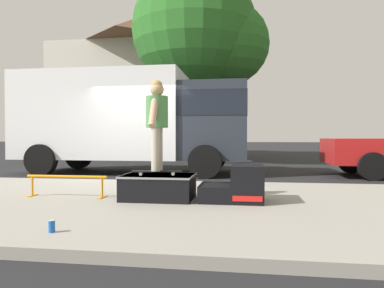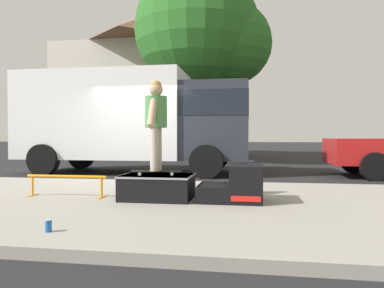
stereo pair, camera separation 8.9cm
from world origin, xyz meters
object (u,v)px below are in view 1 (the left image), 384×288
(grind_rail, at_px, (67,181))
(box_truck, at_px, (134,118))
(skate_box, at_px, (159,186))
(street_tree_main, at_px, (201,33))
(kicker_ramp, at_px, (237,186))
(soda_can, at_px, (52,226))
(skater_kid, at_px, (157,117))
(skateboard, at_px, (157,171))

(grind_rail, height_order, box_truck, box_truck)
(skate_box, xyz_separation_m, grind_rail, (-1.55, -0.01, 0.06))
(grind_rail, relative_size, street_tree_main, 0.17)
(kicker_ramp, xyz_separation_m, soda_can, (-1.86, -2.10, -0.17))
(skate_box, distance_m, grind_rail, 1.55)
(kicker_ramp, distance_m, skater_kid, 1.64)
(skate_box, height_order, skater_kid, skater_kid)
(skate_box, height_order, kicker_ramp, kicker_ramp)
(grind_rail, distance_m, street_tree_main, 10.29)
(skate_box, relative_size, soda_can, 8.84)
(skateboard, bearing_deg, skater_kid, -33.69)
(skate_box, bearing_deg, soda_can, -106.54)
(kicker_ramp, distance_m, skateboard, 1.27)
(kicker_ramp, bearing_deg, grind_rail, -179.76)
(box_truck, distance_m, street_tree_main, 5.53)
(box_truck, relative_size, street_tree_main, 0.87)
(skateboard, relative_size, skater_kid, 0.57)
(skate_box, bearing_deg, grind_rail, -179.56)
(grind_rail, bearing_deg, soda_can, -66.11)
(grind_rail, bearing_deg, skateboard, -1.56)
(grind_rail, xyz_separation_m, box_truck, (-0.46, 5.10, 1.32))
(skate_box, xyz_separation_m, skateboard, (-0.01, -0.05, 0.24))
(skate_box, relative_size, skateboard, 1.38)
(skateboard, relative_size, box_truck, 0.12)
(skater_kid, bearing_deg, box_truck, 111.21)
(skate_box, xyz_separation_m, kicker_ramp, (1.24, -0.00, 0.02))
(box_truck, bearing_deg, street_tree_main, 67.16)
(skateboard, xyz_separation_m, street_tree_main, (-0.37, 9.00, 4.74))
(skater_kid, xyz_separation_m, box_truck, (-1.99, 5.14, 0.29))
(skate_box, xyz_separation_m, box_truck, (-2.01, 5.09, 1.37))
(skate_box, relative_size, box_truck, 0.16)
(kicker_ramp, bearing_deg, box_truck, 122.54)
(street_tree_main, bearing_deg, kicker_ramp, -79.75)
(skateboard, relative_size, soda_can, 6.38)
(skater_kid, relative_size, street_tree_main, 0.18)
(skate_box, height_order, skateboard, skateboard)
(kicker_ramp, xyz_separation_m, street_tree_main, (-1.62, 8.95, 4.95))
(skateboard, height_order, street_tree_main, street_tree_main)
(street_tree_main, bearing_deg, skater_kid, -87.66)
(skater_kid, height_order, street_tree_main, street_tree_main)
(grind_rail, bearing_deg, street_tree_main, 82.56)
(grind_rail, distance_m, skateboard, 1.55)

